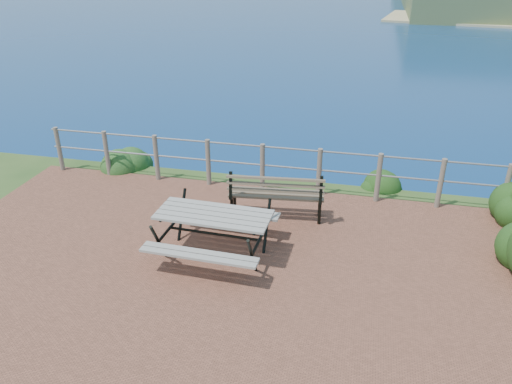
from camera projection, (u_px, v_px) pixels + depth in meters
ground at (215, 287)px, 7.41m from camera, size 10.00×7.00×0.12m
safety_railing at (262, 165)px, 10.08m from camera, size 9.40×0.10×1.00m
picnic_table at (214, 230)px, 7.95m from camera, size 1.83×1.57×0.76m
park_bench at (276, 187)px, 9.02m from camera, size 1.76×0.61×0.97m
shrub_lip_west at (128, 165)px, 11.51m from camera, size 0.88×0.88×0.66m
shrub_lip_east at (381, 186)px, 10.50m from camera, size 0.77×0.77×0.52m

